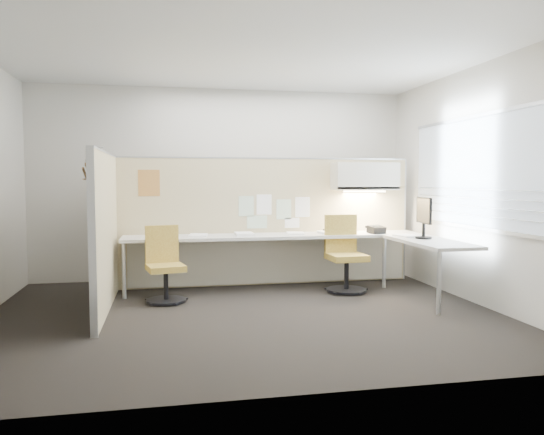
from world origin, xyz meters
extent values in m
cube|color=black|center=(0.00, 0.00, -0.01)|extent=(5.50, 4.50, 0.01)
cube|color=white|center=(0.00, 0.00, 2.80)|extent=(5.50, 4.50, 0.01)
cube|color=beige|center=(0.00, 2.25, 1.40)|extent=(5.50, 0.02, 2.80)
cube|color=beige|center=(0.00, -2.25, 1.40)|extent=(5.50, 0.02, 2.80)
cube|color=beige|center=(2.75, 0.00, 1.40)|extent=(0.02, 4.50, 2.80)
cube|color=#9AA7B3|center=(2.73, 0.00, 1.55)|extent=(0.01, 2.80, 1.30)
cube|color=#C1B286|center=(0.55, 1.60, 0.88)|extent=(4.10, 0.06, 1.75)
cube|color=#C1B286|center=(-1.50, 0.50, 0.88)|extent=(0.06, 2.20, 1.75)
cube|color=beige|center=(0.60, 1.27, 0.71)|extent=(4.00, 0.60, 0.04)
cube|color=beige|center=(2.30, 0.23, 0.71)|extent=(0.60, 1.47, 0.04)
cube|color=beige|center=(0.60, 1.54, 0.34)|extent=(3.90, 0.02, 0.64)
cylinder|color=#A5A8AA|center=(-1.35, 1.02, 0.34)|extent=(0.05, 0.05, 0.69)
cylinder|color=#A5A8AA|center=(2.05, -0.45, 0.34)|extent=(0.05, 0.05, 0.69)
cylinder|color=#A5A8AA|center=(2.05, 1.02, 0.34)|extent=(0.05, 0.05, 0.69)
cube|color=beige|center=(1.90, 1.39, 1.51)|extent=(0.90, 0.36, 0.38)
cube|color=#FFEABF|center=(1.90, 1.39, 1.30)|extent=(0.60, 0.06, 0.02)
cube|color=#8CBF8C|center=(0.25, 1.57, 1.10)|extent=(0.21, 0.00, 0.28)
cube|color=white|center=(0.50, 1.57, 1.12)|extent=(0.21, 0.00, 0.28)
cube|color=#8CBF8C|center=(0.78, 1.57, 1.05)|extent=(0.21, 0.00, 0.28)
cube|color=white|center=(1.05, 1.57, 1.08)|extent=(0.21, 0.00, 0.28)
cube|color=#8CBF8C|center=(0.40, 1.57, 0.88)|extent=(0.28, 0.00, 0.18)
cube|color=white|center=(0.90, 1.57, 0.86)|extent=(0.21, 0.00, 0.14)
cube|color=orange|center=(-1.05, 1.57, 1.42)|extent=(0.28, 0.00, 0.35)
cylinder|color=black|center=(-0.85, 0.71, 0.03)|extent=(0.47, 0.47, 0.03)
cylinder|color=black|center=(-0.85, 0.71, 0.21)|extent=(0.05, 0.05, 0.36)
cube|color=gold|center=(-0.85, 0.71, 0.42)|extent=(0.49, 0.49, 0.07)
cube|color=gold|center=(-0.89, 0.91, 0.68)|extent=(0.40, 0.13, 0.45)
cylinder|color=black|center=(1.46, 0.85, 0.03)|extent=(0.52, 0.52, 0.03)
cylinder|color=black|center=(1.46, 0.85, 0.23)|extent=(0.06, 0.06, 0.40)
cube|color=gold|center=(1.46, 0.85, 0.46)|extent=(0.48, 0.48, 0.08)
cube|color=gold|center=(1.45, 1.07, 0.75)|extent=(0.44, 0.08, 0.50)
cylinder|color=black|center=(2.30, 0.41, 0.75)|extent=(0.20, 0.20, 0.02)
cylinder|color=black|center=(2.30, 0.41, 0.83)|extent=(0.04, 0.04, 0.18)
cube|color=black|center=(2.30, 0.41, 1.08)|extent=(0.10, 0.48, 0.32)
cube|color=black|center=(2.30, 0.41, 1.08)|extent=(0.07, 0.44, 0.28)
cube|color=black|center=(1.98, 1.14, 0.78)|extent=(0.24, 0.23, 0.12)
cylinder|color=black|center=(1.89, 1.16, 0.81)|extent=(0.08, 0.17, 0.04)
cube|color=black|center=(1.37, 1.39, 0.76)|extent=(0.15, 0.08, 0.05)
cube|color=black|center=(1.65, 1.27, 0.76)|extent=(0.11, 0.09, 0.06)
cube|color=silver|center=(-1.50, -0.17, 1.77)|extent=(0.14, 0.02, 0.02)
cylinder|color=silver|center=(-1.57, -0.17, 1.69)|extent=(0.02, 0.02, 0.14)
cube|color=#AD7F4C|center=(-1.57, -0.17, 1.56)|extent=(0.02, 0.43, 0.12)
cube|color=#AD7F4C|center=(-1.60, -0.14, 1.52)|extent=(0.02, 0.43, 0.12)
cube|color=#A2A1AB|center=(-1.58, -0.22, 0.95)|extent=(0.01, 0.07, 1.06)
cube|color=white|center=(-0.82, 1.30, 0.74)|extent=(0.24, 0.31, 0.03)
cube|color=white|center=(-0.43, 1.27, 0.74)|extent=(0.27, 0.33, 0.02)
cube|color=white|center=(0.17, 1.21, 0.75)|extent=(0.23, 0.30, 0.04)
cube|color=white|center=(0.89, 1.33, 0.74)|extent=(0.28, 0.34, 0.02)
cube|color=white|center=(1.34, 1.26, 0.75)|extent=(0.26, 0.32, 0.03)
cube|color=white|center=(2.20, 0.67, 0.74)|extent=(0.29, 0.34, 0.02)
camera|label=1|loc=(-0.83, -5.64, 1.45)|focal=35.00mm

